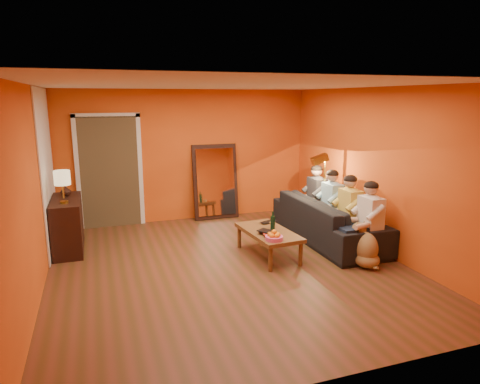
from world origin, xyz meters
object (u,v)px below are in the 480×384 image
object	(u,v)px
coffee_table	(268,243)
person_far_left	(370,221)
mirror_frame	(215,182)
tumbler	(272,225)
sideboard	(68,225)
person_far_right	(317,197)
wine_bottle	(273,221)
vase	(66,191)
person_mid_right	(332,204)
sofa	(328,220)
floor_lamp	(324,195)
dog	(365,244)
person_mid_left	(350,212)
table_lamp	(63,187)
laptop	(270,223)

from	to	relation	value
coffee_table	person_far_left	distance (m)	1.59
mirror_frame	tumbler	xyz separation A→B (m)	(0.29, -2.29, -0.30)
sideboard	person_far_right	distance (m)	4.38
wine_bottle	vase	bearing A→B (deg)	151.56
person_mid_right	tumbler	xyz separation A→B (m)	(-1.29, -0.37, -0.15)
tumbler	sofa	bearing A→B (deg)	13.19
person_mid_right	tumbler	distance (m)	1.35
mirror_frame	floor_lamp	xyz separation A→B (m)	(1.55, -1.68, -0.04)
floor_lamp	person_mid_right	bearing A→B (deg)	-71.17
dog	person_far_right	distance (m)	1.90
person_mid_left	person_far_right	distance (m)	1.10
table_lamp	coffee_table	bearing A→B (deg)	-19.19
tumbler	laptop	bearing A→B (deg)	75.38
floor_lamp	vase	distance (m)	4.43
person_far_right	coffee_table	bearing A→B (deg)	-143.55
table_lamp	person_mid_left	bearing A→B (deg)	-13.98
dog	person_mid_left	size ratio (longest dim) A/B	0.54
person_mid_left	mirror_frame	bearing A→B (deg)	122.63
coffee_table	floor_lamp	world-z (taller)	floor_lamp
person_far_right	floor_lamp	bearing A→B (deg)	-95.47
mirror_frame	vase	world-z (taller)	mirror_frame
mirror_frame	coffee_table	size ratio (longest dim) A/B	1.25
floor_lamp	person_mid_left	size ratio (longest dim) A/B	1.18
table_lamp	wine_bottle	bearing A→B (deg)	-19.74
sideboard	coffee_table	distance (m)	3.25
sofa	coffee_table	size ratio (longest dim) A/B	2.06
mirror_frame	table_lamp	distance (m)	3.13
sideboard	person_far_right	size ratio (longest dim) A/B	0.97
table_lamp	person_mid_left	world-z (taller)	table_lamp
sofa	coffee_table	world-z (taller)	sofa
sofa	dog	distance (m)	1.22
mirror_frame	wine_bottle	distance (m)	2.48
coffee_table	person_mid_right	xyz separation A→B (m)	(1.41, 0.49, 0.40)
sofa	dog	size ratio (longest dim) A/B	3.81
sideboard	person_mid_left	world-z (taller)	person_mid_left
sofa	person_far_right	xyz separation A→B (m)	(0.13, 0.65, 0.24)
person_mid_right	laptop	size ratio (longest dim) A/B	4.06
floor_lamp	dog	world-z (taller)	floor_lamp
table_lamp	floor_lamp	size ratio (longest dim) A/B	0.35
sofa	person_far_left	world-z (taller)	person_far_left
coffee_table	vase	distance (m)	3.43
dog	vase	distance (m)	4.84
person_far_right	person_mid_right	bearing A→B (deg)	-90.00
coffee_table	person_far_right	xyz separation A→B (m)	(1.41, 1.04, 0.40)
person_far_left	sofa	bearing A→B (deg)	97.41
sideboard	laptop	xyz separation A→B (m)	(3.14, -0.98, 0.01)
sideboard	person_mid_right	bearing A→B (deg)	-10.85
person_far_left	laptop	size ratio (longest dim) A/B	4.06
coffee_table	person_far_left	world-z (taller)	person_far_left
table_lamp	laptop	size ratio (longest dim) A/B	1.70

